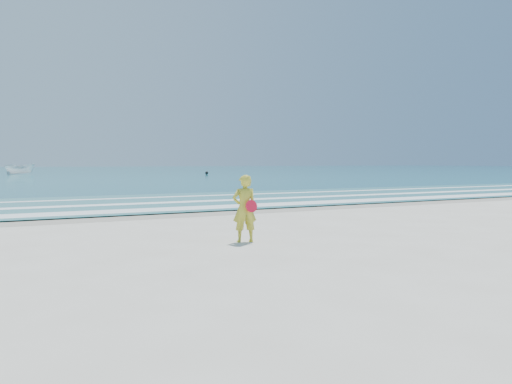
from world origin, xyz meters
name	(u,v)px	position (x,y,z in m)	size (l,w,h in m)	color
ground	(342,259)	(0.00, 0.00, 0.00)	(400.00, 400.00, 0.00)	silver
wet_sand	(180,214)	(0.00, 9.00, 0.00)	(400.00, 2.40, 0.00)	#B2A893
ocean	(27,171)	(0.00, 105.00, 0.02)	(400.00, 190.00, 0.04)	#19727F
shallow	(142,202)	(0.00, 14.00, 0.04)	(400.00, 10.00, 0.01)	#59B7AD
foam_near	(169,209)	(0.00, 10.30, 0.05)	(400.00, 1.40, 0.01)	white
foam_mid	(147,203)	(0.00, 13.20, 0.05)	(400.00, 0.90, 0.01)	white
foam_far	(129,198)	(0.00, 16.50, 0.05)	(400.00, 0.60, 0.01)	white
boat	(20,169)	(-2.61, 71.39, 0.83)	(1.54, 4.09, 1.58)	white
buoy	(207,173)	(20.78, 58.47, 0.27)	(0.45, 0.45, 0.45)	black
woman	(245,209)	(-0.72, 2.56, 0.74)	(0.60, 0.45, 1.48)	gold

